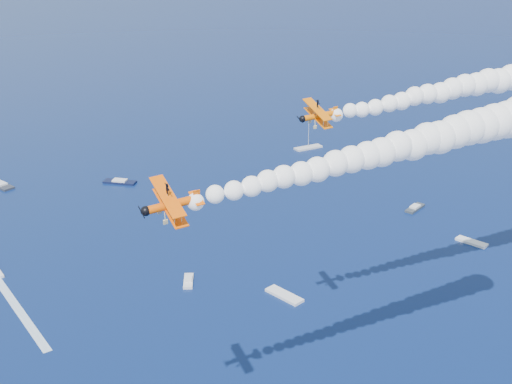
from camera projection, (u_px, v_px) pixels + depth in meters
biplane_lead at (319, 116)px, 113.07m from camera, size 8.77×9.94×6.94m
biplane_trail at (172, 204)px, 85.61m from camera, size 9.31×10.90×8.05m
smoke_trail_lead at (488, 82)px, 124.02m from camera, size 70.10×29.86×11.89m
smoke_trail_trail at (397, 147)px, 98.20m from camera, size 69.79×22.86×11.89m
spectator_boats at (84, 266)px, 180.39m from camera, size 215.13×171.82×0.70m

